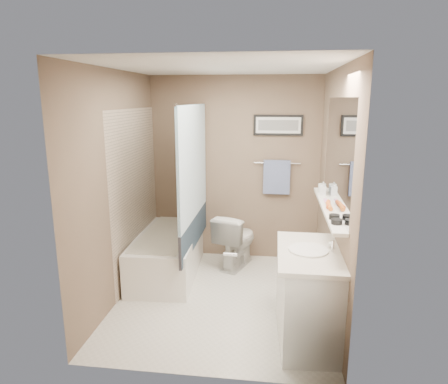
# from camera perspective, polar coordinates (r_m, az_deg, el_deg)

# --- Properties ---
(ground) EXTENTS (2.50, 2.50, 0.00)m
(ground) POSITION_cam_1_polar(r_m,az_deg,el_deg) (4.47, -0.26, -14.97)
(ground) COLOR silver
(ground) RESTS_ON ground
(ceiling) EXTENTS (2.20, 2.50, 0.04)m
(ceiling) POSITION_cam_1_polar(r_m,az_deg,el_deg) (3.94, -0.29, 17.15)
(ceiling) COLOR white
(ceiling) RESTS_ON wall_back
(wall_back) EXTENTS (2.20, 0.04, 2.40)m
(wall_back) POSITION_cam_1_polar(r_m,az_deg,el_deg) (5.24, 1.52, 3.22)
(wall_back) COLOR brown
(wall_back) RESTS_ON ground
(wall_front) EXTENTS (2.20, 0.04, 2.40)m
(wall_front) POSITION_cam_1_polar(r_m,az_deg,el_deg) (2.87, -3.55, -5.31)
(wall_front) COLOR brown
(wall_front) RESTS_ON ground
(wall_left) EXTENTS (0.04, 2.50, 2.40)m
(wall_left) POSITION_cam_1_polar(r_m,az_deg,el_deg) (4.31, -14.64, 0.62)
(wall_left) COLOR brown
(wall_left) RESTS_ON ground
(wall_right) EXTENTS (0.04, 2.50, 2.40)m
(wall_right) POSITION_cam_1_polar(r_m,az_deg,el_deg) (4.04, 15.08, -0.25)
(wall_right) COLOR brown
(wall_right) RESTS_ON ground
(tile_surround) EXTENTS (0.02, 1.55, 2.00)m
(tile_surround) POSITION_cam_1_polar(r_m,az_deg,el_deg) (4.82, -12.44, -0.41)
(tile_surround) COLOR #BAA38D
(tile_surround) RESTS_ON wall_left
(curtain_rod) EXTENTS (0.02, 1.55, 0.02)m
(curtain_rod) POSITION_cam_1_polar(r_m,az_deg,el_deg) (4.50, -4.60, 12.42)
(curtain_rod) COLOR silver
(curtain_rod) RESTS_ON wall_left
(curtain_upper) EXTENTS (0.03, 1.45, 1.28)m
(curtain_upper) POSITION_cam_1_polar(r_m,az_deg,el_deg) (4.55, -4.44, 4.22)
(curtain_upper) COLOR white
(curtain_upper) RESTS_ON curtain_rod
(curtain_lower) EXTENTS (0.03, 1.45, 0.36)m
(curtain_lower) POSITION_cam_1_polar(r_m,az_deg,el_deg) (4.75, -4.27, -5.60)
(curtain_lower) COLOR #243544
(curtain_lower) RESTS_ON curtain_rod
(mirror) EXTENTS (0.02, 1.60, 1.00)m
(mirror) POSITION_cam_1_polar(r_m,az_deg,el_deg) (3.82, 15.89, 5.36)
(mirror) COLOR silver
(mirror) RESTS_ON wall_right
(shelf) EXTENTS (0.12, 1.60, 0.03)m
(shelf) POSITION_cam_1_polar(r_m,az_deg,el_deg) (3.92, 14.62, -2.16)
(shelf) COLOR silver
(shelf) RESTS_ON wall_right
(towel_bar) EXTENTS (0.60, 0.02, 0.02)m
(towel_bar) POSITION_cam_1_polar(r_m,az_deg,el_deg) (5.18, 7.59, 4.12)
(towel_bar) COLOR silver
(towel_bar) RESTS_ON wall_back
(towel) EXTENTS (0.34, 0.05, 0.44)m
(towel) POSITION_cam_1_polar(r_m,az_deg,el_deg) (5.19, 7.53, 2.13)
(towel) COLOR #8D9FCE
(towel) RESTS_ON towel_bar
(art_frame) EXTENTS (0.62, 0.02, 0.26)m
(art_frame) POSITION_cam_1_polar(r_m,az_deg,el_deg) (5.14, 7.75, 9.44)
(art_frame) COLOR black
(art_frame) RESTS_ON wall_back
(art_mat) EXTENTS (0.56, 0.00, 0.20)m
(art_mat) POSITION_cam_1_polar(r_m,az_deg,el_deg) (5.13, 7.75, 9.43)
(art_mat) COLOR white
(art_mat) RESTS_ON art_frame
(art_image) EXTENTS (0.50, 0.00, 0.13)m
(art_image) POSITION_cam_1_polar(r_m,az_deg,el_deg) (5.13, 7.75, 9.43)
(art_image) COLOR #595959
(art_image) RESTS_ON art_mat
(door) EXTENTS (0.80, 0.02, 2.00)m
(door) POSITION_cam_1_polar(r_m,az_deg,el_deg) (2.88, 7.42, -9.57)
(door) COLOR silver
(door) RESTS_ON wall_front
(door_handle) EXTENTS (0.10, 0.02, 0.02)m
(door_handle) POSITION_cam_1_polar(r_m,az_deg,el_deg) (2.95, 0.91, -8.94)
(door_handle) COLOR silver
(door_handle) RESTS_ON door
(bathtub) EXTENTS (0.78, 1.54, 0.50)m
(bathtub) POSITION_cam_1_polar(r_m,az_deg,el_deg) (5.02, -7.98, -8.67)
(bathtub) COLOR white
(bathtub) RESTS_ON ground
(tub_rim) EXTENTS (0.56, 1.36, 0.02)m
(tub_rim) POSITION_cam_1_polar(r_m,az_deg,el_deg) (4.93, -8.08, -5.97)
(tub_rim) COLOR beige
(tub_rim) RESTS_ON bathtub
(toilet) EXTENTS (0.60, 0.78, 0.70)m
(toilet) POSITION_cam_1_polar(r_m,az_deg,el_deg) (5.13, 1.75, -6.82)
(toilet) COLOR silver
(toilet) RESTS_ON ground
(vanity) EXTENTS (0.55, 0.93, 0.80)m
(vanity) POSITION_cam_1_polar(r_m,az_deg,el_deg) (3.71, 11.95, -14.56)
(vanity) COLOR white
(vanity) RESTS_ON ground
(countertop) EXTENTS (0.54, 0.96, 0.04)m
(countertop) POSITION_cam_1_polar(r_m,az_deg,el_deg) (3.53, 12.12, -8.51)
(countertop) COLOR beige
(countertop) RESTS_ON vanity
(sink_basin) EXTENTS (0.34, 0.34, 0.01)m
(sink_basin) POSITION_cam_1_polar(r_m,az_deg,el_deg) (3.52, 11.97, -8.09)
(sink_basin) COLOR white
(sink_basin) RESTS_ON countertop
(faucet_spout) EXTENTS (0.02, 0.02, 0.10)m
(faucet_spout) POSITION_cam_1_polar(r_m,az_deg,el_deg) (3.53, 15.27, -7.49)
(faucet_spout) COLOR white
(faucet_spout) RESTS_ON countertop
(faucet_knob) EXTENTS (0.05, 0.05, 0.05)m
(faucet_knob) POSITION_cam_1_polar(r_m,az_deg,el_deg) (3.63, 15.04, -7.23)
(faucet_knob) COLOR white
(faucet_knob) RESTS_ON countertop
(candle_bowl_near) EXTENTS (0.09, 0.09, 0.04)m
(candle_bowl_near) POSITION_cam_1_polar(r_m,az_deg,el_deg) (3.38, 15.79, -4.09)
(candle_bowl_near) COLOR black
(candle_bowl_near) RESTS_ON shelf
(candle_bowl_far) EXTENTS (0.09, 0.09, 0.04)m
(candle_bowl_far) POSITION_cam_1_polar(r_m,az_deg,el_deg) (3.50, 15.48, -3.44)
(candle_bowl_far) COLOR black
(candle_bowl_far) RESTS_ON shelf
(hair_brush_front) EXTENTS (0.04, 0.22, 0.04)m
(hair_brush_front) POSITION_cam_1_polar(r_m,az_deg,el_deg) (3.83, 14.80, -1.95)
(hair_brush_front) COLOR #C85F1C
(hair_brush_front) RESTS_ON shelf
(hair_brush_back) EXTENTS (0.07, 0.22, 0.04)m
(hair_brush_back) POSITION_cam_1_polar(r_m,az_deg,el_deg) (3.89, 14.68, -1.70)
(hair_brush_back) COLOR #CA4E1C
(hair_brush_back) RESTS_ON shelf
(pink_comb) EXTENTS (0.04, 0.16, 0.01)m
(pink_comb) POSITION_cam_1_polar(r_m,az_deg,el_deg) (4.10, 14.31, -1.19)
(pink_comb) COLOR pink
(pink_comb) RESTS_ON shelf
(glass_jar) EXTENTS (0.08, 0.08, 0.10)m
(glass_jar) POSITION_cam_1_polar(r_m,az_deg,el_deg) (4.43, 13.83, 0.51)
(glass_jar) COLOR silver
(glass_jar) RESTS_ON shelf
(soap_bottle) EXTENTS (0.07, 0.07, 0.14)m
(soap_bottle) POSITION_cam_1_polar(r_m,az_deg,el_deg) (4.33, 13.97, 0.49)
(soap_bottle) COLOR #999999
(soap_bottle) RESTS_ON shelf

